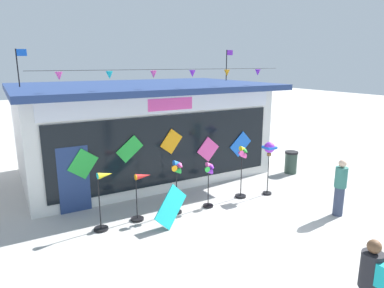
{
  "coord_description": "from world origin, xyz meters",
  "views": [
    {
      "loc": [
        -5.55,
        -6.54,
        4.36
      ],
      "look_at": [
        -0.34,
        2.58,
        1.86
      ],
      "focal_mm": 32.18,
      "sensor_mm": 36.0,
      "label": 1
    }
  ],
  "objects": [
    {
      "name": "wind_spinner_far_left",
      "position": [
        -3.39,
        1.96,
        0.89
      ],
      "size": [
        0.59,
        0.38,
        1.6
      ],
      "color": "black",
      "rests_on": "ground_plane"
    },
    {
      "name": "trash_bin",
      "position": [
        4.48,
        2.99,
        0.45
      ],
      "size": [
        0.52,
        0.52,
        0.9
      ],
      "color": "#2D4238",
      "rests_on": "ground_plane"
    },
    {
      "name": "person_near_camera",
      "position": [
        -0.7,
        -3.78,
        0.89
      ],
      "size": [
        0.34,
        0.46,
        1.68
      ],
      "rotation": [
        0.0,
        0.0,
        3.21
      ],
      "color": "#333D56",
      "rests_on": "ground_plane"
    },
    {
      "name": "person_mid_plaza",
      "position": [
        2.78,
        -0.56,
        0.86
      ],
      "size": [
        0.34,
        0.34,
        1.68
      ],
      "rotation": [
        0.0,
        0.0,
        5.05
      ],
      "color": "#333D56",
      "rests_on": "ground_plane"
    },
    {
      "name": "wind_spinner_left",
      "position": [
        -2.31,
        2.03,
        0.8
      ],
      "size": [
        0.63,
        0.37,
        1.36
      ],
      "color": "black",
      "rests_on": "ground_plane"
    },
    {
      "name": "wind_spinner_right",
      "position": [
        1.16,
        1.92,
        1.19
      ],
      "size": [
        0.43,
        0.36,
        1.77
      ],
      "color": "black",
      "rests_on": "ground_plane"
    },
    {
      "name": "ground_plane",
      "position": [
        0.0,
        0.0,
        0.0
      ],
      "size": [
        80.0,
        80.0,
        0.0
      ],
      "primitive_type": "plane",
      "color": "#ADAAA5"
    },
    {
      "name": "wind_spinner_center_right",
      "position": [
        -0.2,
        1.79,
        0.97
      ],
      "size": [
        0.41,
        0.32,
        1.46
      ],
      "color": "black",
      "rests_on": "ground_plane"
    },
    {
      "name": "display_kite_on_ground",
      "position": [
        -1.78,
        1.2,
        0.57
      ],
      "size": [
        1.14,
        0.39,
        1.14
      ],
      "primitive_type": "cube",
      "rotation": [
        -0.34,
        0.79,
        0.0
      ],
      "color": "#19B7BC",
      "rests_on": "ground_plane"
    },
    {
      "name": "wind_spinner_far_right",
      "position": [
        2.1,
        1.71,
        1.47
      ],
      "size": [
        0.36,
        0.36,
        1.81
      ],
      "color": "black",
      "rests_on": "ground_plane"
    },
    {
      "name": "kite_shop_building",
      "position": [
        -0.63,
        6.21,
        1.8
      ],
      "size": [
        9.22,
        6.28,
        4.89
      ],
      "color": "silver",
      "rests_on": "ground_plane"
    },
    {
      "name": "wind_spinner_center_left",
      "position": [
        -1.24,
        1.87,
        1.17
      ],
      "size": [
        0.43,
        0.3,
        1.65
      ],
      "color": "black",
      "rests_on": "ground_plane"
    }
  ]
}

